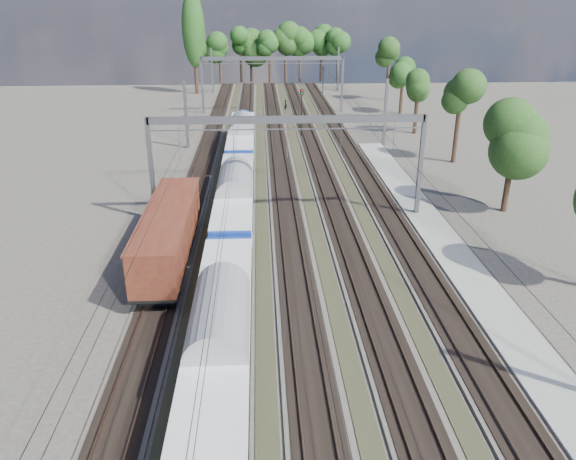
{
  "coord_description": "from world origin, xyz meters",
  "views": [
    {
      "loc": [
        -2.34,
        -16.07,
        18.22
      ],
      "look_at": [
        -0.44,
        20.52,
        2.8
      ],
      "focal_mm": 35.0,
      "sensor_mm": 36.0,
      "label": 1
    }
  ],
  "objects_px": {
    "freight_boxcar": "(169,232)",
    "worker": "(286,105)",
    "signal_far": "(323,77)",
    "emu_train": "(235,192)",
    "signal_near": "(302,107)"
  },
  "relations": [
    {
      "from": "signal_near",
      "to": "signal_far",
      "type": "xyz_separation_m",
      "value": [
        6.87,
        35.54,
        -0.73
      ]
    },
    {
      "from": "emu_train",
      "to": "signal_near",
      "type": "height_order",
      "value": "signal_near"
    },
    {
      "from": "worker",
      "to": "signal_near",
      "type": "distance_m",
      "value": 19.39
    },
    {
      "from": "emu_train",
      "to": "worker",
      "type": "bearing_deg",
      "value": 82.38
    },
    {
      "from": "freight_boxcar",
      "to": "signal_far",
      "type": "distance_m",
      "value": 76.92
    },
    {
      "from": "worker",
      "to": "freight_boxcar",
      "type": "bearing_deg",
      "value": 151.54
    },
    {
      "from": "signal_near",
      "to": "emu_train",
      "type": "bearing_deg",
      "value": -126.19
    },
    {
      "from": "freight_boxcar",
      "to": "worker",
      "type": "relative_size",
      "value": 8.36
    },
    {
      "from": "worker",
      "to": "signal_near",
      "type": "xyz_separation_m",
      "value": [
        1.27,
        -19.08,
        3.21
      ]
    },
    {
      "from": "emu_train",
      "to": "freight_boxcar",
      "type": "bearing_deg",
      "value": -119.85
    },
    {
      "from": "signal_near",
      "to": "signal_far",
      "type": "relative_size",
      "value": 1.21
    },
    {
      "from": "freight_boxcar",
      "to": "worker",
      "type": "height_order",
      "value": "freight_boxcar"
    },
    {
      "from": "signal_near",
      "to": "worker",
      "type": "bearing_deg",
      "value": 72.03
    },
    {
      "from": "worker",
      "to": "signal_far",
      "type": "height_order",
      "value": "signal_far"
    },
    {
      "from": "worker",
      "to": "signal_far",
      "type": "xyz_separation_m",
      "value": [
        8.14,
        16.46,
        2.48
      ]
    }
  ]
}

